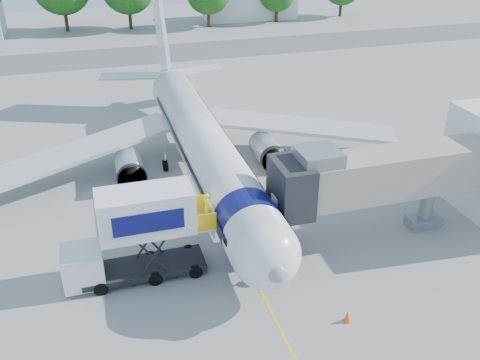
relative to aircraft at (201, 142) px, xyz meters
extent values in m
plane|color=gray|center=(0.00, -4.12, -2.95)|extent=(160.00, 160.00, 0.00)
cube|color=yellow|center=(0.00, -4.12, -2.94)|extent=(0.15, 70.00, 0.01)
cube|color=#59595B|center=(0.00, 37.88, -2.94)|extent=(120.00, 10.00, 0.01)
cylinder|color=white|center=(0.00, -1.12, 0.05)|extent=(3.70, 28.00, 3.70)
sphere|color=white|center=(0.00, -15.12, 0.05)|extent=(3.70, 3.70, 3.70)
sphere|color=gray|center=(0.00, -16.67, 0.05)|extent=(1.10, 1.10, 1.10)
cone|color=white|center=(0.00, 15.88, 0.05)|extent=(3.70, 6.00, 3.70)
cube|color=white|center=(0.00, 16.88, 4.25)|extent=(0.35, 7.26, 8.29)
cube|color=silver|center=(9.00, 2.38, -0.65)|extent=(16.17, 9.32, 1.42)
cube|color=silver|center=(-9.00, 2.38, -0.65)|extent=(16.17, 9.32, 1.42)
cylinder|color=#999BA0|center=(5.50, 0.38, -1.65)|extent=(2.10, 3.60, 2.10)
cylinder|color=#999BA0|center=(-5.50, 0.38, -1.65)|extent=(2.10, 3.60, 2.10)
cube|color=black|center=(0.00, -15.42, 0.50)|extent=(2.60, 1.39, 0.81)
cylinder|color=#0C0C54|center=(0.00, -12.12, 0.05)|extent=(3.73, 2.00, 3.73)
cylinder|color=silver|center=(0.00, -13.62, -2.20)|extent=(0.16, 0.16, 1.50)
cylinder|color=black|center=(0.00, -13.62, -2.63)|extent=(0.25, 0.64, 0.64)
cylinder|color=black|center=(2.60, 1.88, -2.50)|extent=(0.35, 0.90, 0.90)
cylinder|color=black|center=(-2.60, 1.88, -2.50)|extent=(0.35, 0.90, 0.90)
cube|color=#ACA193|center=(9.00, -11.12, 1.45)|extent=(13.60, 2.60, 2.80)
cube|color=black|center=(2.90, -11.12, 1.45)|extent=(2.00, 3.20, 3.20)
cube|color=slate|center=(4.50, -11.12, 3.25)|extent=(2.40, 2.40, 0.80)
cylinder|color=slate|center=(12.50, -11.12, -1.45)|extent=(0.90, 0.90, 3.00)
cube|color=slate|center=(12.50, -11.12, -2.60)|extent=(2.20, 1.20, 0.70)
cylinder|color=black|center=(11.60, -11.12, -2.60)|extent=(0.30, 0.70, 0.70)
cylinder|color=black|center=(13.40, -11.12, -2.60)|extent=(0.30, 0.70, 0.70)
cube|color=black|center=(-6.00, -11.12, -2.40)|extent=(7.00, 2.30, 0.35)
cube|color=silver|center=(-9.30, -11.12, -1.60)|extent=(2.20, 2.20, 2.10)
cube|color=black|center=(-9.30, -11.12, -1.15)|extent=(1.90, 2.10, 0.70)
cube|color=silver|center=(-5.60, -11.12, 1.30)|extent=(5.20, 2.40, 2.50)
cube|color=#0C0C54|center=(-5.60, -12.34, 1.30)|extent=(3.80, 0.04, 1.20)
cube|color=silver|center=(-2.45, -11.12, 0.10)|extent=(1.10, 2.20, 0.10)
cube|color=yellow|center=(-2.45, -12.17, 0.65)|extent=(1.10, 0.06, 1.10)
cube|color=yellow|center=(-2.45, -10.07, 0.65)|extent=(1.10, 0.06, 1.10)
cylinder|color=black|center=(-3.20, -12.17, -2.55)|extent=(0.80, 0.25, 0.80)
cylinder|color=black|center=(-3.20, -10.07, -2.55)|extent=(0.80, 0.25, 0.80)
cylinder|color=black|center=(-8.50, -12.17, -2.55)|extent=(0.80, 0.25, 0.80)
cylinder|color=black|center=(-8.50, -10.07, -2.55)|extent=(0.80, 0.25, 0.80)
imported|color=#C0E017|center=(-2.15, -11.12, 1.01)|extent=(0.60, 0.73, 1.71)
cone|color=#F4600C|center=(3.51, -17.95, -2.63)|extent=(0.40, 0.40, 0.64)
cube|color=#F4600C|center=(3.51, -17.95, -2.93)|extent=(0.37, 0.37, 0.04)
cube|color=silver|center=(22.00, 57.88, -0.45)|extent=(16.00, 7.00, 5.00)
cylinder|color=#382314|center=(-9.54, 56.17, -0.85)|extent=(0.56, 0.56, 4.19)
cylinder|color=#382314|center=(0.55, 54.87, -1.02)|extent=(0.56, 0.56, 3.86)
cylinder|color=#382314|center=(13.31, 52.78, -1.30)|extent=(0.56, 0.56, 3.30)
cylinder|color=#382314|center=(25.59, 53.53, -1.55)|extent=(0.56, 0.56, 2.79)
cylinder|color=#382314|center=(38.46, 54.74, -1.36)|extent=(0.56, 0.56, 3.17)
camera|label=1|loc=(-7.75, -36.45, 16.48)|focal=40.00mm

